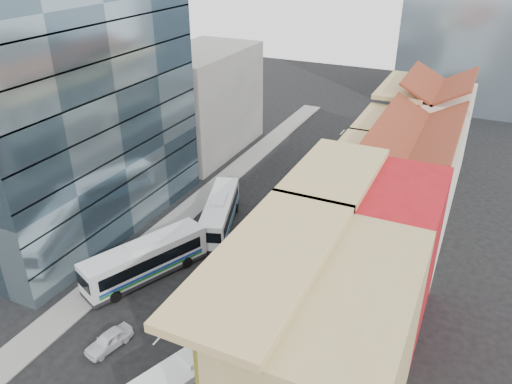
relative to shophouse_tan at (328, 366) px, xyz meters
The scene contains 13 objects.
sidewalk_right 18.82m from the shophouse_tan, 107.93° to the left, with size 3.00×90.00×0.15m, color slate.
sidewalk_left 28.82m from the shophouse_tan, 142.93° to the left, with size 3.00×90.00×0.15m, color slate.
shophouse_tan is the anchor object (origin of this frame).
shophouse_red 12.00m from the shophouse_tan, 90.00° to the left, with size 8.00×10.00×12.00m, color #A71218.
shophouse_cream_near 21.52m from the shophouse_tan, 90.00° to the left, with size 8.00×9.00×10.00m, color silver.
shophouse_cream_mid 30.52m from the shophouse_tan, 90.00° to the left, with size 8.00×9.00×10.00m, color silver.
shophouse_cream_far 41.00m from the shophouse_tan, 90.00° to the left, with size 8.00×12.00×11.00m, color silver.
office_tower 35.19m from the shophouse_tan, 155.70° to the left, with size 12.00×26.00×30.00m, color #3C525F.
office_block_far 47.64m from the shophouse_tan, 129.04° to the left, with size 10.00×18.00×14.00m, color gray.
bus_left_near 21.76m from the shophouse_tan, 155.86° to the left, with size 2.73×11.65×3.74m, color silver, non-canonical shape.
bus_left_far 26.31m from the shophouse_tan, 132.78° to the left, with size 2.57×10.99×3.52m, color silver, non-canonical shape.
bus_right 9.51m from the shophouse_tan, behind, with size 2.53×10.80×3.46m, color silver, non-canonical shape.
sedan_left 17.66m from the shophouse_tan, behind, with size 1.53×3.78×1.29m, color silver.
Camera 1 is at (18.99, -15.18, 27.66)m, focal length 35.00 mm.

